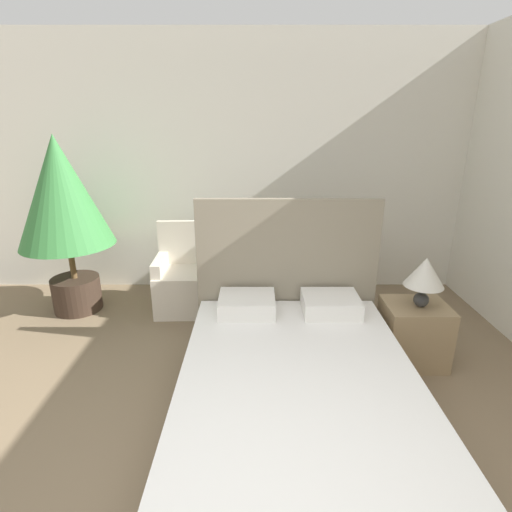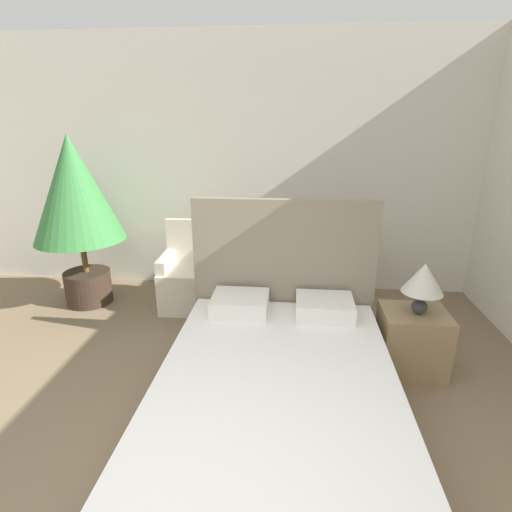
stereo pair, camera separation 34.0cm
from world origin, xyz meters
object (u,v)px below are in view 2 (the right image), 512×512
(bed, at_px, (277,390))
(armchair_near_window_left, at_px, (192,281))
(armchair_near_window_right, at_px, (278,284))
(table_lamp, at_px, (423,280))
(nightstand, at_px, (412,341))
(potted_palm, at_px, (76,198))

(bed, height_order, armchair_near_window_left, bed)
(armchair_near_window_right, relative_size, table_lamp, 2.23)
(armchair_near_window_right, bearing_deg, nightstand, -39.07)
(nightstand, xyz_separation_m, table_lamp, (0.01, -0.03, 0.55))
(bed, relative_size, armchair_near_window_left, 2.31)
(armchair_near_window_right, height_order, nightstand, armchair_near_window_right)
(nightstand, bearing_deg, bed, -145.08)
(armchair_near_window_left, relative_size, table_lamp, 2.23)
(potted_palm, distance_m, nightstand, 3.55)
(potted_palm, bearing_deg, table_lamp, -17.39)
(bed, xyz_separation_m, nightstand, (1.06, 0.74, -0.02))
(armchair_near_window_right, xyz_separation_m, table_lamp, (1.14, -1.05, 0.52))
(nightstand, height_order, table_lamp, table_lamp)
(armchair_near_window_left, distance_m, armchair_near_window_right, 0.95)
(armchair_near_window_left, height_order, nightstand, armchair_near_window_left)
(potted_palm, distance_m, table_lamp, 3.46)
(bed, bearing_deg, nightstand, 34.92)
(bed, bearing_deg, potted_palm, 141.82)
(nightstand, bearing_deg, armchair_near_window_left, 153.91)
(armchair_near_window_right, bearing_deg, bed, -84.71)
(bed, xyz_separation_m, table_lamp, (1.07, 0.71, 0.53))
(table_lamp, bearing_deg, potted_palm, 162.61)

